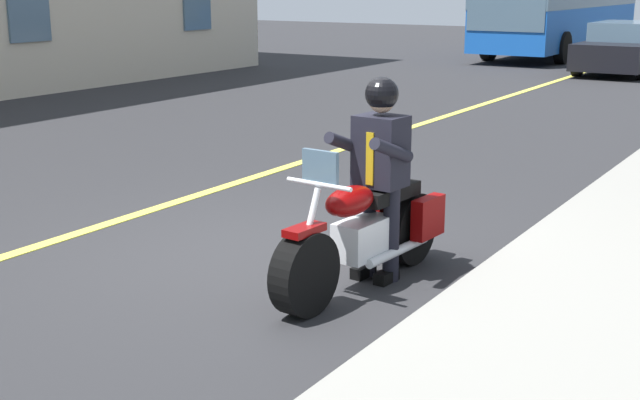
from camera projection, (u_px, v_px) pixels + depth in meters
name	position (u px, v px, depth m)	size (l,w,h in m)	color
ground_plane	(261.00, 256.00, 7.98)	(80.00, 80.00, 0.00)	#28282B
lane_center_stripe	(108.00, 224.00, 9.01)	(60.00, 0.16, 0.01)	#E5DB4C
motorcycle_main	(366.00, 233.00, 7.12)	(2.22, 0.70, 1.26)	black
rider_main	(380.00, 161.00, 7.13)	(0.65, 0.58, 1.74)	black
bus_near	(562.00, 0.00, 29.42)	(11.05, 2.70, 3.30)	blue
car_dark	(625.00, 48.00, 23.63)	(4.60, 1.92, 1.40)	black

